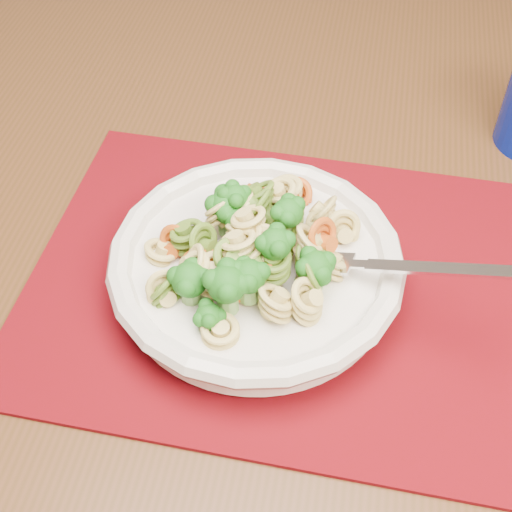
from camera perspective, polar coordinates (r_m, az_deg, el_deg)
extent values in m
cube|color=#492814|center=(0.72, -0.73, 6.83)|extent=(1.52, 1.25, 0.04)
cube|color=#57030F|center=(0.59, 2.03, -2.10)|extent=(0.50, 0.45, 0.00)
cylinder|color=beige|center=(0.58, 0.00, -2.31)|extent=(0.10, 0.10, 0.01)
cylinder|color=beige|center=(0.56, 0.00, -1.19)|extent=(0.21, 0.21, 0.03)
torus|color=beige|center=(0.55, 0.00, -0.29)|extent=(0.23, 0.23, 0.02)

